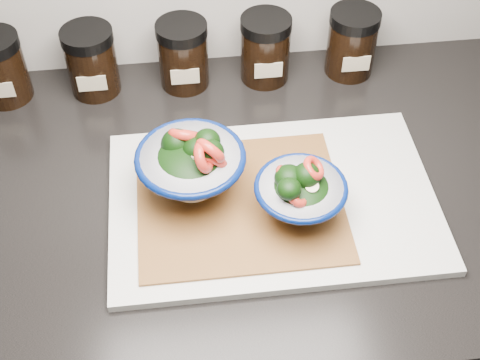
{
  "coord_description": "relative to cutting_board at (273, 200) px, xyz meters",
  "views": [
    {
      "loc": [
        -0.06,
        0.82,
        1.61
      ],
      "look_at": [
        0.01,
        1.41,
        0.96
      ],
      "focal_mm": 50.0,
      "sensor_mm": 36.0,
      "label": 1
    }
  ],
  "objects": [
    {
      "name": "spice_jar_b",
      "position": [
        -0.25,
        0.28,
        0.05
      ],
      "size": [
        0.08,
        0.08,
        0.11
      ],
      "color": "black",
      "rests_on": "countertop"
    },
    {
      "name": "spice_jar_a",
      "position": [
        -0.39,
        0.28,
        0.05
      ],
      "size": [
        0.08,
        0.08,
        0.11
      ],
      "color": "black",
      "rests_on": "countertop"
    },
    {
      "name": "spice_jar_e",
      "position": [
        0.17,
        0.28,
        0.05
      ],
      "size": [
        0.08,
        0.08,
        0.11
      ],
      "color": "black",
      "rests_on": "countertop"
    },
    {
      "name": "bowl_right",
      "position": [
        0.03,
        -0.03,
        0.05
      ],
      "size": [
        0.12,
        0.12,
        0.09
      ],
      "rotation": [
        0.0,
        0.0,
        0.0
      ],
      "color": "white",
      "rests_on": "bamboo_mat"
    },
    {
      "name": "bowl_left",
      "position": [
        -0.11,
        0.03,
        0.06
      ],
      "size": [
        0.15,
        0.15,
        0.12
      ],
      "rotation": [
        0.0,
        0.0,
        -0.24
      ],
      "color": "white",
      "rests_on": "bamboo_mat"
    },
    {
      "name": "cutting_board",
      "position": [
        0.0,
        0.0,
        0.0
      ],
      "size": [
        0.45,
        0.3,
        0.01
      ],
      "primitive_type": "cube",
      "color": "silver",
      "rests_on": "countertop"
    },
    {
      "name": "cabinet",
      "position": [
        -0.05,
        0.04,
        -0.48
      ],
      "size": [
        3.43,
        0.58,
        0.86
      ],
      "primitive_type": "cube",
      "color": "black",
      "rests_on": "ground"
    },
    {
      "name": "bamboo_mat",
      "position": [
        -0.05,
        -0.01,
        0.01
      ],
      "size": [
        0.28,
        0.24,
        0.0
      ],
      "primitive_type": "cube",
      "color": "#A06430",
      "rests_on": "cutting_board"
    },
    {
      "name": "spice_jar_d",
      "position": [
        0.03,
        0.28,
        0.05
      ],
      "size": [
        0.08,
        0.08,
        0.11
      ],
      "color": "black",
      "rests_on": "countertop"
    },
    {
      "name": "countertop",
      "position": [
        -0.05,
        0.04,
        -0.03
      ],
      "size": [
        3.5,
        0.6,
        0.04
      ],
      "primitive_type": "cube",
      "color": "black",
      "rests_on": "cabinet"
    },
    {
      "name": "spice_jar_c",
      "position": [
        -0.1,
        0.28,
        0.05
      ],
      "size": [
        0.08,
        0.08,
        0.11
      ],
      "color": "black",
      "rests_on": "countertop"
    }
  ]
}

